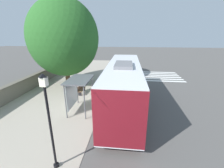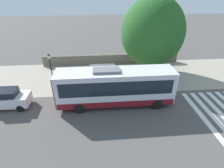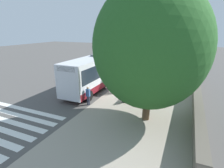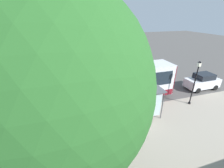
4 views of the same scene
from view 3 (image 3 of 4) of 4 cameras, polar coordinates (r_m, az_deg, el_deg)
ground_plane at (r=19.20m, az=-0.75°, el=-2.16°), size 120.00×120.00×0.00m
sidewalk_plaza at (r=17.93m, az=12.50°, el=-4.02°), size 9.00×44.00×0.02m
stone_wall at (r=17.46m, az=25.78°, el=-3.47°), size 0.60×20.00×1.45m
bus at (r=19.83m, az=-4.79°, el=4.34°), size 2.60×10.99×3.81m
bus_shelter at (r=19.42m, az=5.65°, el=4.58°), size 1.67×2.77×2.61m
pedestrian at (r=15.49m, az=-7.84°, el=-3.34°), size 0.34×0.22×1.69m
bench at (r=16.49m, az=4.75°, el=-3.86°), size 0.40×1.55×0.88m
street_lamp_near at (r=24.52m, az=8.22°, el=8.31°), size 0.28×0.28×4.41m
shade_tree at (r=12.05m, az=12.38°, el=11.80°), size 7.64×7.64×9.56m
parked_car_behind_bus at (r=29.13m, az=5.54°, el=6.47°), size 1.90×3.91×1.89m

